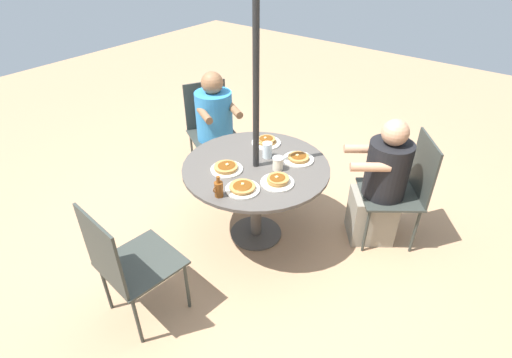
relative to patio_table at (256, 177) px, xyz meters
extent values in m
plane|color=tan|center=(0.00, 0.00, -0.61)|extent=(12.00, 12.00, 0.00)
cylinder|color=#4C4742|center=(0.00, 0.00, -0.60)|extent=(0.45, 0.45, 0.01)
cylinder|color=#4C4742|center=(0.00, 0.00, -0.26)|extent=(0.09, 0.09, 0.69)
cylinder|color=#4C4742|center=(0.00, 0.00, 0.09)|extent=(1.17, 1.17, 0.03)
cylinder|color=black|center=(0.00, 0.00, 0.50)|extent=(0.05, 0.05, 2.21)
cylinder|color=#333833|center=(-0.38, 0.84, -0.39)|extent=(0.02, 0.02, 0.44)
cylinder|color=#333833|center=(-0.70, 0.60, -0.39)|extent=(0.02, 0.02, 0.44)
cylinder|color=#333833|center=(-0.62, 1.16, -0.39)|extent=(0.02, 0.02, 0.44)
cylinder|color=#333833|center=(-0.94, 0.92, -0.39)|extent=(0.02, 0.02, 0.44)
cube|color=#333833|center=(-0.66, 0.88, -0.16)|extent=(0.66, 0.66, 0.02)
cube|color=#333833|center=(-0.80, 1.06, 0.10)|extent=(0.37, 0.28, 0.50)
cube|color=gray|center=(-0.59, 0.79, -0.39)|extent=(0.48, 0.48, 0.44)
cylinder|color=black|center=(-0.62, 0.83, 0.07)|extent=(0.34, 0.34, 0.48)
sphere|color=tan|center=(-0.62, 0.83, 0.41)|extent=(0.21, 0.21, 0.21)
cylinder|color=tan|center=(-0.40, 0.77, 0.19)|extent=(0.23, 0.28, 0.07)
cylinder|color=tan|center=(-0.63, 0.60, 0.19)|extent=(0.23, 0.28, 0.07)
cylinder|color=#333833|center=(-0.61, -0.70, -0.39)|extent=(0.02, 0.02, 0.44)
cylinder|color=#333833|center=(-0.26, -0.89, -0.39)|extent=(0.02, 0.02, 0.44)
cylinder|color=#333833|center=(-0.80, -1.05, -0.39)|extent=(0.02, 0.02, 0.44)
cylinder|color=#333833|center=(-0.45, -1.24, -0.39)|extent=(0.02, 0.02, 0.44)
cube|color=#333833|center=(-0.53, -0.97, -0.16)|extent=(0.64, 0.64, 0.02)
cube|color=#333833|center=(-0.64, -1.16, 0.10)|extent=(0.40, 0.23, 0.50)
cube|color=beige|center=(-0.47, -0.87, -0.39)|extent=(0.49, 0.50, 0.44)
cylinder|color=teal|center=(-0.50, -0.91, 0.08)|extent=(0.36, 0.36, 0.51)
sphere|color=brown|center=(-0.50, -0.91, 0.43)|extent=(0.21, 0.21, 0.21)
cylinder|color=brown|center=(-0.54, -0.68, 0.21)|extent=(0.20, 0.29, 0.07)
cylinder|color=brown|center=(-0.28, -0.83, 0.21)|extent=(0.20, 0.29, 0.07)
cylinder|color=#333833|center=(0.88, -0.29, -0.39)|extent=(0.02, 0.02, 0.44)
cylinder|color=#333833|center=(0.92, 0.10, -0.39)|extent=(0.02, 0.02, 0.44)
cylinder|color=#333833|center=(1.27, -0.33, -0.39)|extent=(0.02, 0.02, 0.44)
cylinder|color=#333833|center=(1.31, 0.06, -0.39)|extent=(0.02, 0.02, 0.44)
cube|color=#333833|center=(1.10, -0.12, -0.16)|extent=(0.51, 0.51, 0.02)
cube|color=#333833|center=(1.32, -0.14, 0.10)|extent=(0.06, 0.44, 0.50)
cylinder|color=silver|center=(0.19, -0.14, 0.11)|extent=(0.25, 0.25, 0.01)
cylinder|color=#AD7A3D|center=(0.20, -0.14, 0.13)|extent=(0.18, 0.18, 0.01)
cylinder|color=#AD7A3D|center=(0.20, -0.14, 0.14)|extent=(0.18, 0.18, 0.01)
cylinder|color=#AD7A3D|center=(0.20, -0.14, 0.14)|extent=(0.18, 0.18, 0.01)
ellipsoid|color=brown|center=(0.19, -0.14, 0.15)|extent=(0.14, 0.13, 0.00)
cube|color=#F4E084|center=(0.19, -0.14, 0.16)|extent=(0.03, 0.03, 0.01)
cylinder|color=silver|center=(-0.27, 0.22, 0.11)|extent=(0.25, 0.25, 0.01)
cylinder|color=#AD7A3D|center=(-0.28, 0.23, 0.13)|extent=(0.16, 0.16, 0.01)
cylinder|color=#AD7A3D|center=(-0.27, 0.22, 0.14)|extent=(0.17, 0.17, 0.01)
ellipsoid|color=brown|center=(-0.27, 0.22, 0.15)|extent=(0.13, 0.12, 0.00)
cube|color=#F4E084|center=(-0.27, 0.21, 0.16)|extent=(0.02, 0.02, 0.01)
cylinder|color=silver|center=(0.10, 0.28, 0.11)|extent=(0.25, 0.25, 0.01)
cylinder|color=#AD7A3D|center=(0.11, 0.28, 0.13)|extent=(0.15, 0.15, 0.01)
cylinder|color=#AD7A3D|center=(0.10, 0.28, 0.14)|extent=(0.16, 0.16, 0.01)
cylinder|color=#AD7A3D|center=(0.09, 0.28, 0.15)|extent=(0.16, 0.16, 0.01)
ellipsoid|color=brown|center=(0.10, 0.28, 0.16)|extent=(0.12, 0.11, 0.00)
cube|color=#F4E084|center=(0.10, 0.27, 0.16)|extent=(0.02, 0.02, 0.01)
cylinder|color=silver|center=(-0.34, -0.15, 0.11)|extent=(0.25, 0.25, 0.01)
cylinder|color=#AD7A3D|center=(-0.34, -0.15, 0.13)|extent=(0.16, 0.16, 0.01)
cylinder|color=#AD7A3D|center=(-0.33, -0.15, 0.14)|extent=(0.16, 0.16, 0.01)
cylinder|color=#AD7A3D|center=(-0.34, -0.15, 0.15)|extent=(0.15, 0.15, 0.01)
ellipsoid|color=brown|center=(-0.34, -0.15, 0.16)|extent=(0.12, 0.11, 0.00)
cube|color=#F4E084|center=(-0.33, -0.16, 0.17)|extent=(0.03, 0.03, 0.01)
cylinder|color=silver|center=(0.32, 0.13, 0.11)|extent=(0.25, 0.25, 0.01)
cylinder|color=#AD7A3D|center=(0.33, 0.13, 0.13)|extent=(0.17, 0.17, 0.01)
cylinder|color=#AD7A3D|center=(0.33, 0.13, 0.14)|extent=(0.19, 0.19, 0.01)
ellipsoid|color=brown|center=(0.32, 0.13, 0.15)|extent=(0.15, 0.13, 0.00)
cube|color=#F4E084|center=(0.32, 0.12, 0.15)|extent=(0.03, 0.03, 0.01)
cylinder|color=brown|center=(0.48, 0.04, 0.16)|extent=(0.06, 0.06, 0.11)
cylinder|color=brown|center=(0.48, 0.04, 0.25)|extent=(0.03, 0.03, 0.05)
torus|color=brown|center=(0.51, 0.04, 0.18)|extent=(0.05, 0.01, 0.05)
cylinder|color=beige|center=(-0.06, 0.17, 0.16)|extent=(0.08, 0.08, 0.10)
cylinder|color=white|center=(-0.06, 0.17, 0.21)|extent=(0.09, 0.09, 0.01)
cylinder|color=silver|center=(-0.16, -0.01, 0.17)|extent=(0.08, 0.08, 0.13)
camera|label=1|loc=(2.12, 1.64, 1.78)|focal=28.00mm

